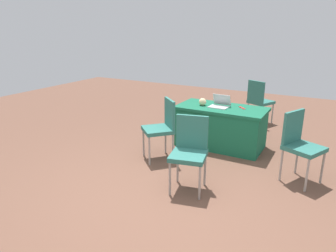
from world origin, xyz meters
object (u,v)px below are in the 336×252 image
chair_aisle (162,125)px  chair_tucked_left (300,142)px  yarn_ball (203,102)px  laptop_silver (220,105)px  scissors_red (242,108)px  table_foreground (221,127)px  chair_tucked_right (259,99)px  chair_by_pillar (190,149)px

chair_aisle → chair_tucked_left: bearing=-129.9°
chair_tucked_left → yarn_ball: (1.71, -0.67, 0.22)m
laptop_silver → scissors_red: size_ratio=1.82×
table_foreground → laptop_silver: 0.40m
chair_tucked_left → scissors_red: (1.04, -0.82, 0.16)m
chair_tucked_left → chair_tucked_right: chair_tucked_left is taller
table_foreground → chair_by_pillar: chair_by_pillar is taller
laptop_silver → chair_aisle: bearing=60.2°
chair_tucked_right → laptop_silver: 1.76m
chair_aisle → yarn_ball: bearing=-64.9°
scissors_red → chair_tucked_left: bearing=7.8°
laptop_silver → yarn_ball: size_ratio=2.51×
chair_tucked_left → scissors_red: chair_tucked_left is taller
yarn_ball → chair_aisle: bearing=72.0°
chair_aisle → chair_tucked_right: bearing=-65.4°
yarn_ball → scissors_red: 0.69m
chair_tucked_right → table_foreground: bearing=-72.6°
table_foreground → chair_tucked_right: chair_tucked_right is taller
chair_tucked_left → chair_by_pillar: chair_tucked_left is taller
chair_aisle → laptop_silver: 1.15m
table_foreground → chair_aisle: chair_aisle is taller
chair_tucked_left → scissors_red: size_ratio=5.41×
chair_tucked_left → chair_aisle: (2.01, 0.25, -0.00)m
table_foreground → chair_by_pillar: bearing=95.5°
laptop_silver → yarn_ball: laptop_silver is taller
laptop_silver → scissors_red: 0.38m
chair_by_pillar → laptop_silver: bearing=-95.8°
chair_tucked_right → chair_by_pillar: bearing=-65.8°
laptop_silver → scissors_red: (-0.36, -0.12, -0.04)m
table_foreground → scissors_red: 0.50m
yarn_ball → scissors_red: yarn_ball is taller
chair_tucked_left → chair_tucked_right: 2.67m
chair_tucked_right → chair_aisle: (0.89, 2.68, 0.02)m
yarn_ball → chair_tucked_left: bearing=158.6°
table_foreground → chair_tucked_left: 1.56m
chair_tucked_right → chair_aisle: 2.82m
chair_by_pillar → yarn_ball: size_ratio=7.39×
chair_tucked_right → yarn_ball: size_ratio=7.29×
table_foreground → scissors_red: size_ratio=8.49×
chair_tucked_right → yarn_ball: (0.59, 1.76, 0.24)m
chair_aisle → yarn_ball: (-0.30, -0.92, 0.22)m
scissors_red → chair_by_pillar: bearing=-49.5°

